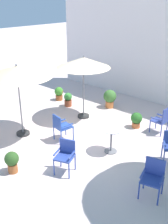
{
  "coord_description": "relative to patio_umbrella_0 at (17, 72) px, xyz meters",
  "views": [
    {
      "loc": [
        5.11,
        -5.34,
        4.28
      ],
      "look_at": [
        0.0,
        0.32,
        0.95
      ],
      "focal_mm": 42.94,
      "sensor_mm": 36.0,
      "label": 1
    }
  ],
  "objects": [
    {
      "name": "patio_umbrella_1",
      "position": [
        0.56,
        2.39,
        -0.06
      ],
      "size": [
        1.93,
        1.93,
        2.36
      ],
      "color": "#2D2D2D",
      "rests_on": "ground"
    },
    {
      "name": "ground_plane",
      "position": [
        1.72,
        0.82,
        -2.15
      ],
      "size": [
        60.0,
        60.0,
        0.0
      ],
      "primitive_type": "plane",
      "color": "beige"
    },
    {
      "name": "cafe_table_0",
      "position": [
        2.82,
        1.1,
        -1.61
      ],
      "size": [
        0.68,
        0.68,
        0.78
      ],
      "color": "white",
      "rests_on": "ground"
    },
    {
      "name": "potted_plant_0",
      "position": [
        2.52,
        2.98,
        -1.84
      ],
      "size": [
        0.4,
        0.4,
        0.56
      ],
      "color": "#BF6235",
      "rests_on": "ground"
    },
    {
      "name": "patio_chair_1",
      "position": [
        1.25,
        0.58,
        -1.62
      ],
      "size": [
        0.54,
        0.57,
        0.9
      ],
      "color": "#27479D",
      "rests_on": "ground"
    },
    {
      "name": "patio_chair_2",
      "position": [
        4.65,
        0.23,
        -1.62
      ],
      "size": [
        0.57,
        0.56,
        0.91
      ],
      "color": "#2D439A",
      "rests_on": "ground"
    },
    {
      "name": "villa_facade",
      "position": [
        1.72,
        5.72,
        0.42
      ],
      "size": [
        10.45,
        0.3,
        5.13
      ],
      "primitive_type": "cube",
      "color": "white",
      "rests_on": "ground"
    },
    {
      "name": "patio_chair_3",
      "position": [
        2.52,
        -0.46,
        -1.62
      ],
      "size": [
        0.59,
        0.58,
        0.89
      ],
      "color": "#30479A",
      "rests_on": "ground"
    },
    {
      "name": "potted_plant_4",
      "position": [
        -1.47,
        3.02,
        -1.83
      ],
      "size": [
        0.39,
        0.39,
        0.59
      ],
      "color": "#9C5229",
      "rests_on": "ground"
    },
    {
      "name": "potted_plant_6",
      "position": [
        1.52,
        -1.43,
        -1.81
      ],
      "size": [
        0.37,
        0.37,
        0.6
      ],
      "color": "#A55A2E",
      "rests_on": "ground"
    },
    {
      "name": "patio_umbrella_0",
      "position": [
        0.0,
        0.0,
        0.0
      ],
      "size": [
        2.22,
        2.22,
        2.39
      ],
      "color": "#2D2D2D",
      "rests_on": "ground"
    },
    {
      "name": "potted_plant_5",
      "position": [
        0.71,
        3.84,
        -1.72
      ],
      "size": [
        0.53,
        0.53,
        0.75
      ],
      "color": "#D07339",
      "rests_on": "ground"
    },
    {
      "name": "patio_chair_0",
      "position": [
        3.37,
        3.16,
        -1.62
      ],
      "size": [
        0.48,
        0.45,
        0.93
      ],
      "color": "#344594",
      "rests_on": "ground"
    },
    {
      "name": "potted_plant_1",
      "position": [
        -0.66,
        2.78,
        -1.84
      ],
      "size": [
        0.33,
        0.33,
        0.58
      ],
      "color": "#9D4A2D",
      "rests_on": "ground"
    }
  ]
}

